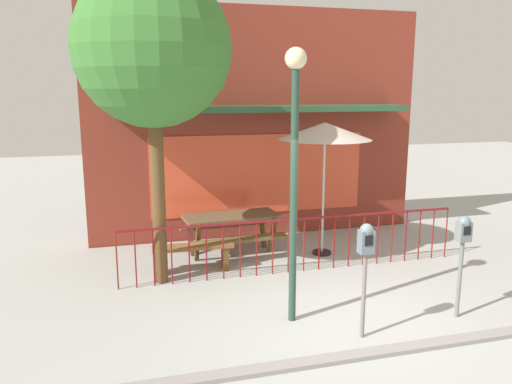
# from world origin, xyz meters

# --- Properties ---
(ground) EXTENTS (40.00, 40.00, 0.00)m
(ground) POSITION_xyz_m (0.00, 0.00, 0.00)
(ground) COLOR #A7A9A6
(pub_storefront) EXTENTS (7.14, 1.31, 4.81)m
(pub_storefront) POSITION_xyz_m (0.00, 4.73, 2.40)
(pub_storefront) COLOR #4D2817
(pub_storefront) RESTS_ON ground
(patio_fence_front) EXTENTS (6.02, 0.04, 0.97)m
(patio_fence_front) POSITION_xyz_m (-0.00, 2.15, 0.66)
(patio_fence_front) COLOR maroon
(patio_fence_front) RESTS_ON ground
(picnic_table_left) EXTENTS (1.90, 1.50, 0.79)m
(picnic_table_left) POSITION_xyz_m (-0.87, 3.40, 0.61)
(picnic_table_left) COLOR brown
(picnic_table_left) RESTS_ON ground
(patio_umbrella) EXTENTS (1.73, 1.73, 2.53)m
(patio_umbrella) POSITION_xyz_m (0.82, 2.94, 2.35)
(patio_umbrella) COLOR black
(patio_umbrella) RESTS_ON ground
(patio_bench) EXTENTS (1.41, 0.36, 0.48)m
(patio_bench) POSITION_xyz_m (-1.72, 2.64, 0.35)
(patio_bench) COLOR brown
(patio_bench) RESTS_ON ground
(parking_meter_near) EXTENTS (0.18, 0.17, 1.46)m
(parking_meter_near) POSITION_xyz_m (1.57, -0.12, 1.13)
(parking_meter_near) COLOR slate
(parking_meter_near) RESTS_ON ground
(parking_meter_far) EXTENTS (0.18, 0.17, 1.51)m
(parking_meter_far) POSITION_xyz_m (0.02, -0.31, 1.17)
(parking_meter_far) COLOR slate
(parking_meter_far) RESTS_ON ground
(street_tree) EXTENTS (2.41, 2.41, 4.95)m
(street_tree) POSITION_xyz_m (-2.30, 2.30, 3.72)
(street_tree) COLOR brown
(street_tree) RESTS_ON ground
(street_lamp) EXTENTS (0.28, 0.28, 3.65)m
(street_lamp) POSITION_xyz_m (-0.69, 0.39, 2.41)
(street_lamp) COLOR #284435
(street_lamp) RESTS_ON ground
(curb_edge) EXTENTS (10.00, 0.20, 0.11)m
(curb_edge) POSITION_xyz_m (0.00, -0.76, 0.00)
(curb_edge) COLOR gray
(curb_edge) RESTS_ON ground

